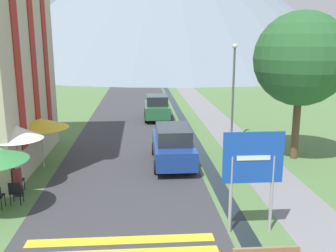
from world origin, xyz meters
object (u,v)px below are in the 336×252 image
object	(u,v)px
road_sign	(253,167)
tree_by_path	(301,59)
parked_car_near	(173,145)
cafe_umbrella_rear_yellow	(41,123)
cafe_chair_middle	(17,180)
parked_car_far	(157,107)
cafe_chair_near_right	(16,191)
streetlamp	(233,84)
person_seated_near	(17,178)
cafe_umbrella_middle_white	(16,132)

from	to	relation	value
road_sign	tree_by_path	size ratio (longest dim) A/B	0.44
parked_car_near	cafe_umbrella_rear_yellow	size ratio (longest dim) A/B	1.86
tree_by_path	cafe_chair_middle	bearing A→B (deg)	-164.32
parked_car_far	cafe_chair_near_right	distance (m)	15.48
road_sign	cafe_chair_middle	size ratio (longest dim) A/B	3.68
cafe_umbrella_rear_yellow	streetlamp	world-z (taller)	streetlamp
cafe_umbrella_rear_yellow	person_seated_near	distance (m)	3.55
cafe_umbrella_middle_white	tree_by_path	bearing A→B (deg)	14.03
cafe_chair_middle	cafe_chair_near_right	world-z (taller)	same
streetlamp	cafe_chair_middle	bearing A→B (deg)	-144.51
cafe_chair_middle	cafe_umbrella_rear_yellow	size ratio (longest dim) A/B	0.35
parked_car_far	person_seated_near	distance (m)	14.84
parked_car_far	cafe_umbrella_middle_white	size ratio (longest dim) A/B	1.53
parked_car_far	tree_by_path	xyz separation A→B (m)	(6.35, -9.85, 3.94)
person_seated_near	streetlamp	bearing A→B (deg)	37.27
streetlamp	tree_by_path	distance (m)	4.61
cafe_chair_near_right	person_seated_near	bearing A→B (deg)	90.31
cafe_chair_middle	cafe_chair_near_right	xyz separation A→B (m)	(0.29, -1.12, 0.00)
cafe_umbrella_rear_yellow	road_sign	bearing A→B (deg)	-40.19
tree_by_path	road_sign	bearing A→B (deg)	-121.22
cafe_umbrella_middle_white	streetlamp	xyz separation A→B (m)	(10.02, 6.76, 0.98)
road_sign	cafe_umbrella_middle_white	xyz separation A→B (m)	(-7.98, 4.00, 0.21)
cafe_chair_near_right	streetlamp	distance (m)	13.06
road_sign	tree_by_path	bearing A→B (deg)	58.78
parked_car_far	cafe_umbrella_middle_white	world-z (taller)	cafe_umbrella_middle_white
cafe_umbrella_middle_white	cafe_chair_near_right	bearing A→B (deg)	-79.16
cafe_umbrella_middle_white	tree_by_path	xyz separation A→B (m)	(12.26, 3.06, 2.57)
parked_car_far	cafe_chair_near_right	bearing A→B (deg)	-111.30
cafe_umbrella_middle_white	parked_car_near	bearing A→B (deg)	23.21
tree_by_path	parked_car_near	bearing A→B (deg)	-176.18
road_sign	cafe_chair_near_right	world-z (taller)	road_sign
cafe_chair_middle	tree_by_path	bearing A→B (deg)	-4.77
cafe_chair_middle	cafe_chair_near_right	size ratio (longest dim) A/B	1.00
parked_car_near	cafe_umbrella_middle_white	xyz separation A→B (m)	(-6.20, -2.66, 1.36)
parked_car_near	person_seated_near	size ratio (longest dim) A/B	3.58
parked_car_far	cafe_chair_middle	distance (m)	14.56
cafe_chair_near_right	cafe_umbrella_rear_yellow	distance (m)	4.32
road_sign	streetlamp	world-z (taller)	streetlamp
parked_car_far	cafe_umbrella_rear_yellow	bearing A→B (deg)	-118.51
parked_car_near	cafe_umbrella_middle_white	bearing A→B (deg)	-156.79
cafe_umbrella_middle_white	cafe_umbrella_rear_yellow	size ratio (longest dim) A/B	1.03
road_sign	cafe_chair_near_right	xyz separation A→B (m)	(-7.69, 2.50, -1.55)
cafe_umbrella_middle_white	cafe_umbrella_rear_yellow	xyz separation A→B (m)	(0.26, 2.52, -0.19)
cafe_umbrella_rear_yellow	tree_by_path	size ratio (longest dim) A/B	0.35
parked_car_far	streetlamp	xyz separation A→B (m)	(4.10, -6.15, 2.34)
cafe_umbrella_rear_yellow	cafe_chair_middle	bearing A→B (deg)	-95.29
parked_car_far	cafe_chair_near_right	xyz separation A→B (m)	(-5.62, -14.42, -0.40)
cafe_chair_middle	cafe_umbrella_middle_white	size ratio (longest dim) A/B	0.34
cafe_umbrella_middle_white	streetlamp	world-z (taller)	streetlamp
person_seated_near	parked_car_near	bearing A→B (deg)	29.37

